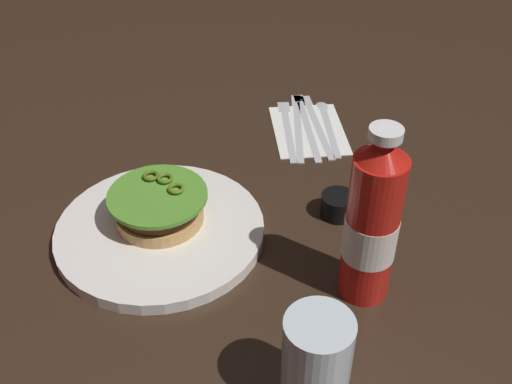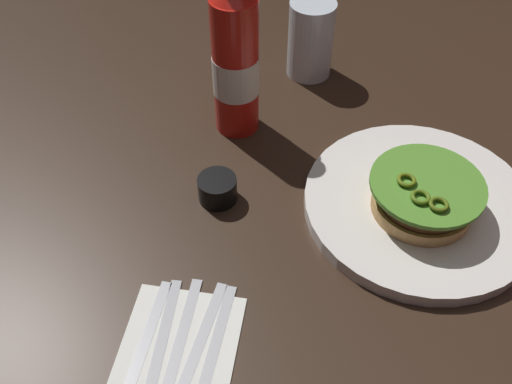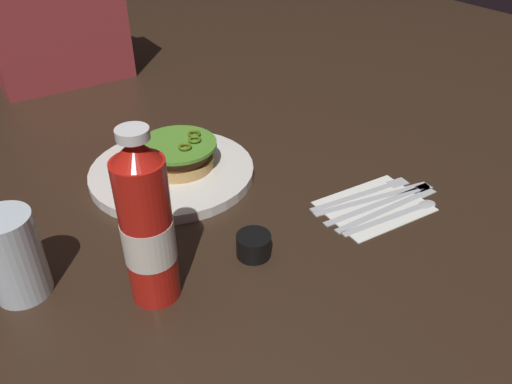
% 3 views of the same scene
% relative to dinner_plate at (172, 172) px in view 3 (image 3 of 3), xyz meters
% --- Properties ---
extents(ground_plane, '(3.00, 3.00, 0.00)m').
position_rel_dinner_plate_xyz_m(ground_plane, '(-0.01, -0.01, -0.01)').
color(ground_plane, '#302116').
extents(dinner_plate, '(0.29, 0.29, 0.02)m').
position_rel_dinner_plate_xyz_m(dinner_plate, '(0.00, 0.00, 0.00)').
color(dinner_plate, white).
rests_on(dinner_plate, ground_plane).
extents(burger_sandwich, '(0.14, 0.14, 0.05)m').
position_rel_dinner_plate_xyz_m(burger_sandwich, '(0.01, -0.00, 0.03)').
color(burger_sandwich, tan).
rests_on(burger_sandwich, dinner_plate).
extents(ketchup_bottle, '(0.06, 0.06, 0.24)m').
position_rel_dinner_plate_xyz_m(ketchup_bottle, '(-0.14, -0.25, 0.10)').
color(ketchup_bottle, red).
rests_on(ketchup_bottle, ground_plane).
extents(water_glass, '(0.07, 0.07, 0.12)m').
position_rel_dinner_plate_xyz_m(water_glass, '(-0.29, -0.15, 0.05)').
color(water_glass, silver).
rests_on(water_glass, ground_plane).
extents(condiment_cup, '(0.05, 0.05, 0.03)m').
position_rel_dinner_plate_xyz_m(condiment_cup, '(0.01, -0.26, 0.01)').
color(condiment_cup, black).
rests_on(condiment_cup, ground_plane).
extents(napkin, '(0.17, 0.13, 0.00)m').
position_rel_dinner_plate_xyz_m(napkin, '(0.24, -0.27, -0.01)').
color(napkin, white).
rests_on(napkin, ground_plane).
extents(spoon_utensil, '(0.19, 0.03, 0.00)m').
position_rel_dinner_plate_xyz_m(spoon_utensil, '(0.26, -0.31, -0.00)').
color(spoon_utensil, silver).
rests_on(spoon_utensil, napkin).
extents(steak_knife, '(0.22, 0.02, 0.00)m').
position_rel_dinner_plate_xyz_m(steak_knife, '(0.26, -0.29, -0.00)').
color(steak_knife, silver).
rests_on(steak_knife, napkin).
extents(butter_knife, '(0.23, 0.03, 0.00)m').
position_rel_dinner_plate_xyz_m(butter_knife, '(0.26, -0.27, -0.00)').
color(butter_knife, silver).
rests_on(butter_knife, napkin).
extents(table_knife, '(0.22, 0.05, 0.00)m').
position_rel_dinner_plate_xyz_m(table_knife, '(0.26, -0.25, -0.00)').
color(table_knife, silver).
rests_on(table_knife, napkin).
extents(fork_utensil, '(0.20, 0.04, 0.00)m').
position_rel_dinner_plate_xyz_m(fork_utensil, '(0.26, -0.23, -0.00)').
color(fork_utensil, silver).
rests_on(fork_utensil, napkin).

